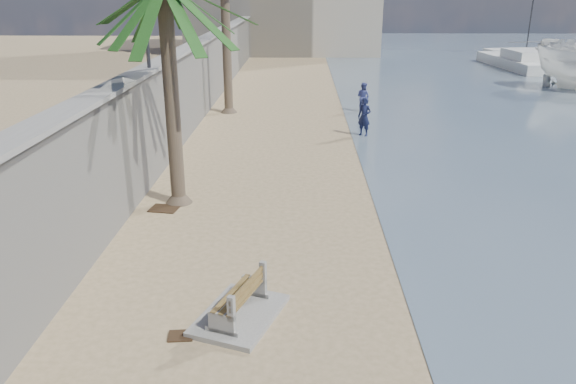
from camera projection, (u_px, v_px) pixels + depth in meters
name	position (u px, v px, depth m)	size (l,w,h in m)	color
seawall	(194.00, 85.00, 26.24)	(0.45, 70.00, 3.50)	gray
wall_cap	(192.00, 45.00, 25.62)	(0.80, 70.00, 0.12)	gray
bench_far	(239.00, 301.00, 10.80)	(1.92, 2.30, 0.82)	gray
person_a	(364.00, 114.00, 23.97)	(0.69, 0.46, 1.90)	#161B3C
person_b	(363.00, 95.00, 28.76)	(0.80, 0.62, 1.66)	#495298
yacht_near	(569.00, 59.00, 47.58)	(10.56, 2.96, 1.50)	silver
yacht_far	(516.00, 63.00, 44.64)	(9.58, 2.68, 1.50)	silver
sailboat_west	(526.00, 52.00, 53.06)	(8.02, 3.41, 10.62)	silver
debris_c	(164.00, 209.00, 16.25)	(0.80, 0.64, 0.03)	#382616
debris_d	(181.00, 336.00, 10.32)	(0.46, 0.36, 0.03)	#382616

